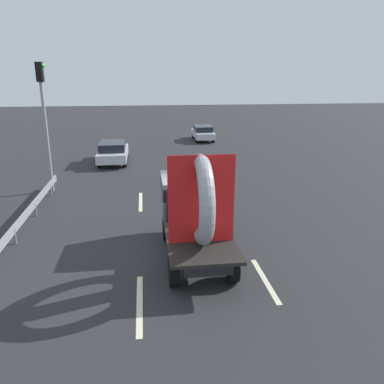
# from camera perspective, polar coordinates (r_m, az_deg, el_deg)

# --- Properties ---
(ground_plane) EXTENTS (120.00, 120.00, 0.00)m
(ground_plane) POSITION_cam_1_polar(r_m,az_deg,el_deg) (13.58, -1.13, -8.08)
(ground_plane) COLOR #28282B
(flatbed_truck) EXTENTS (2.02, 5.13, 3.66)m
(flatbed_truck) POSITION_cam_1_polar(r_m,az_deg,el_deg) (12.70, 0.27, -1.88)
(flatbed_truck) COLOR black
(flatbed_truck) RESTS_ON ground_plane
(distant_sedan) EXTENTS (1.84, 4.30, 1.40)m
(distant_sedan) POSITION_cam_1_polar(r_m,az_deg,el_deg) (26.35, -11.57, 5.86)
(distant_sedan) COLOR black
(distant_sedan) RESTS_ON ground_plane
(traffic_light) EXTENTS (0.42, 0.36, 6.27)m
(traffic_light) POSITION_cam_1_polar(r_m,az_deg,el_deg) (20.24, -20.99, 11.17)
(traffic_light) COLOR gray
(traffic_light) RESTS_ON ground_plane
(guardrail) EXTENTS (0.10, 11.17, 0.71)m
(guardrail) POSITION_cam_1_polar(r_m,az_deg,el_deg) (16.20, -23.39, -3.27)
(guardrail) COLOR gray
(guardrail) RESTS_ON ground_plane
(lane_dash_left_near) EXTENTS (0.16, 2.83, 0.01)m
(lane_dash_left_near) POSITION_cam_1_polar(r_m,az_deg,el_deg) (10.64, -7.74, -16.01)
(lane_dash_left_near) COLOR beige
(lane_dash_left_near) RESTS_ON ground_plane
(lane_dash_left_far) EXTENTS (0.16, 2.77, 0.01)m
(lane_dash_left_far) POSITION_cam_1_polar(r_m,az_deg,el_deg) (18.29, -7.59, -1.40)
(lane_dash_left_far) COLOR beige
(lane_dash_left_far) RESTS_ON ground_plane
(lane_dash_right_near) EXTENTS (0.16, 2.56, 0.01)m
(lane_dash_right_near) POSITION_cam_1_polar(r_m,az_deg,el_deg) (11.78, 10.72, -12.64)
(lane_dash_right_near) COLOR beige
(lane_dash_right_near) RESTS_ON ground_plane
(lane_dash_right_far) EXTENTS (0.16, 2.29, 0.01)m
(lane_dash_right_far) POSITION_cam_1_polar(r_m,az_deg,el_deg) (18.65, 3.65, -0.91)
(lane_dash_right_far) COLOR beige
(lane_dash_right_far) RESTS_ON ground_plane
(oncoming_car) EXTENTS (1.65, 3.85, 1.26)m
(oncoming_car) POSITION_cam_1_polar(r_m,az_deg,el_deg) (34.71, 1.63, 8.76)
(oncoming_car) COLOR black
(oncoming_car) RESTS_ON ground_plane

